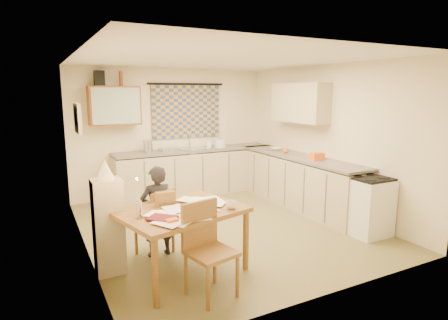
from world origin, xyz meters
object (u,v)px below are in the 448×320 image
dining_table (181,240)px  chair_far (156,234)px  person (157,211)px  counter_back (197,172)px  stove (368,206)px  shelf_stand (108,226)px  counter_right (299,181)px

dining_table → chair_far: 0.63m
chair_far → person: 0.32m
counter_back → dining_table: (-1.51, -3.04, -0.07)m
dining_table → chair_far: chair_far is taller
stove → shelf_stand: 3.58m
counter_back → counter_right: 2.08m
person → shelf_stand: size_ratio=1.06×
person → chair_far: bearing=-75.4°
dining_table → person: bearing=85.8°
dining_table → chair_far: (-0.11, 0.61, -0.12)m
dining_table → shelf_stand: bearing=139.2°
dining_table → person: size_ratio=1.33×
person → shelf_stand: person is taller
stove → chair_far: bearing=165.4°
stove → counter_right: bearing=90.0°
dining_table → chair_far: size_ratio=1.80×
dining_table → person: person is taller
shelf_stand → counter_right: bearing=16.7°
counter_right → stove: bearing=-90.0°
counter_right → dining_table: counter_right is taller
counter_back → dining_table: bearing=-116.4°
stove → dining_table: stove is taller
counter_back → shelf_stand: shelf_stand is taller
counter_back → chair_far: 2.93m
counter_right → dining_table: (-2.81, -1.42, -0.07)m
counter_right → dining_table: 3.15m
counter_back → shelf_stand: (-2.23, -2.67, 0.09)m
counter_back → shelf_stand: size_ratio=3.02×
dining_table → shelf_stand: (-0.73, 0.36, 0.17)m
counter_right → chair_far: counter_right is taller
dining_table → shelf_stand: shelf_stand is taller
counter_back → person: 2.96m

